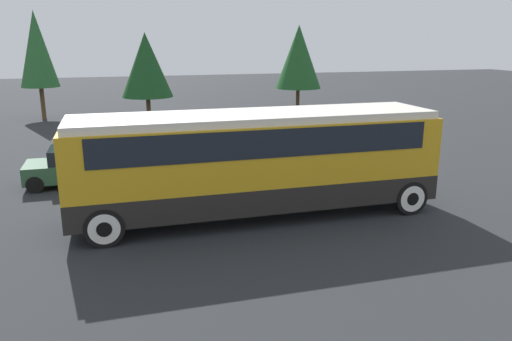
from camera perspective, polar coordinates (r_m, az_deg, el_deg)
name	(u,v)px	position (r m, az deg, el deg)	size (l,w,h in m)	color
ground_plane	(256,215)	(15.36, 0.00, -5.13)	(120.00, 120.00, 0.00)	#26282B
tour_bus	(259,155)	(14.84, 0.36, 1.82)	(10.87, 2.69, 3.16)	black
parked_car_near	(240,143)	(22.67, -1.89, 3.19)	(4.80, 1.83, 1.30)	navy
parked_car_mid	(88,165)	(19.58, -18.67, 0.59)	(4.46, 1.81, 1.39)	#2D5638
tree_left	(37,49)	(36.23, -23.76, 12.56)	(2.44, 2.44, 7.00)	brown
tree_center	(299,57)	(38.64, 4.89, 12.80)	(3.45, 3.45, 6.23)	brown
tree_right	(146,65)	(32.92, -12.44, 11.69)	(3.24, 3.24, 5.62)	brown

